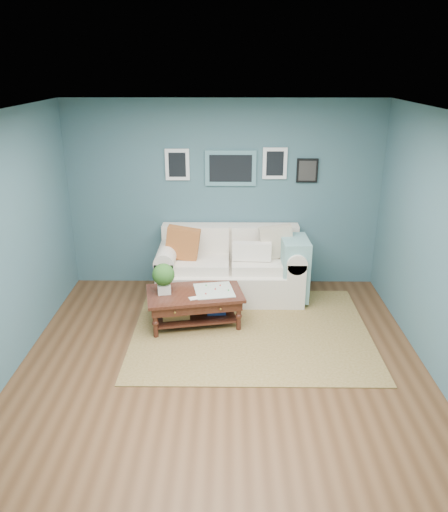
{
  "coord_description": "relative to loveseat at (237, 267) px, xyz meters",
  "views": [
    {
      "loc": [
        0.07,
        -4.52,
        3.13
      ],
      "look_at": [
        0.01,
        1.0,
        0.99
      ],
      "focal_mm": 35.0,
      "sensor_mm": 36.0,
      "label": 1
    }
  ],
  "objects": [
    {
      "name": "area_rug",
      "position": [
        0.17,
        -1.07,
        -0.43
      ],
      "size": [
        2.92,
        2.33,
        0.01
      ],
      "primitive_type": "cube",
      "color": "brown",
      "rests_on": "ground"
    },
    {
      "name": "room_shell",
      "position": [
        -0.18,
        -1.97,
        0.92
      ],
      "size": [
        5.0,
        5.02,
        2.7
      ],
      "color": "brown",
      "rests_on": "ground"
    },
    {
      "name": "loveseat",
      "position": [
        0.0,
        0.0,
        0.0
      ],
      "size": [
        2.08,
        0.94,
        1.07
      ],
      "color": "#EFE3CB",
      "rests_on": "ground"
    },
    {
      "name": "coffee_table",
      "position": [
        -0.6,
        -0.88,
        -0.07
      ],
      "size": [
        1.3,
        0.9,
        0.83
      ],
      "rotation": [
        0.0,
        0.0,
        0.19
      ],
      "color": "black",
      "rests_on": "ground"
    }
  ]
}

